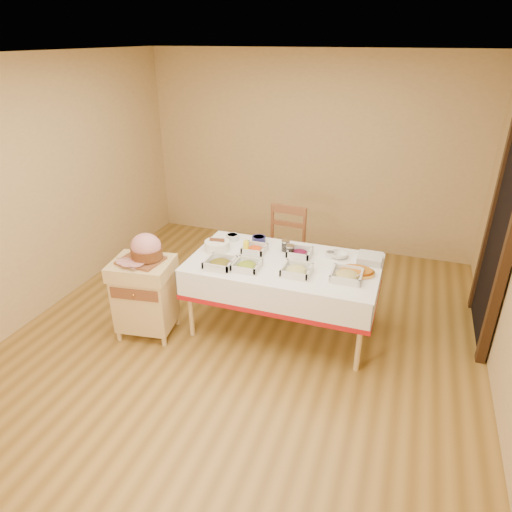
{
  "coord_description": "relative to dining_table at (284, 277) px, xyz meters",
  "views": [
    {
      "loc": [
        1.35,
        -3.5,
        2.73
      ],
      "look_at": [
        0.05,
        0.2,
        0.83
      ],
      "focal_mm": 32.0,
      "sensor_mm": 36.0,
      "label": 1
    }
  ],
  "objects": [
    {
      "name": "room_shell",
      "position": [
        -0.3,
        -0.3,
        0.7
      ],
      "size": [
        5.0,
        5.0,
        5.0
      ],
      "color": "olive",
      "rests_on": "ground"
    },
    {
      "name": "doorway",
      "position": [
        1.9,
        0.6,
        0.51
      ],
      "size": [
        0.09,
        1.1,
        2.2
      ],
      "color": "black",
      "rests_on": "ground"
    },
    {
      "name": "dining_table",
      "position": [
        0.0,
        0.0,
        0.0
      ],
      "size": [
        1.82,
        1.02,
        0.76
      ],
      "color": "#DFBD7A",
      "rests_on": "ground"
    },
    {
      "name": "butcher_cart",
      "position": [
        -1.26,
        -0.52,
        -0.14
      ],
      "size": [
        0.63,
        0.55,
        0.8
      ],
      "color": "#DFBD7A",
      "rests_on": "ground"
    },
    {
      "name": "dining_chair",
      "position": [
        -0.22,
        0.74,
        -0.08
      ],
      "size": [
        0.48,
        0.46,
        1.01
      ],
      "color": "brown",
      "rests_on": "ground"
    },
    {
      "name": "ham_on_board",
      "position": [
        -1.22,
        -0.49,
        0.32
      ],
      "size": [
        0.42,
        0.4,
        0.28
      ],
      "color": "brown",
      "rests_on": "butcher_cart"
    },
    {
      "name": "serving_dish_a",
      "position": [
        -0.54,
        -0.3,
        0.2
      ],
      "size": [
        0.27,
        0.26,
        0.11
      ],
      "color": "silver",
      "rests_on": "dining_table"
    },
    {
      "name": "serving_dish_b",
      "position": [
        -0.29,
        -0.25,
        0.19
      ],
      "size": [
        0.24,
        0.24,
        0.1
      ],
      "color": "silver",
      "rests_on": "dining_table"
    },
    {
      "name": "serving_dish_c",
      "position": [
        0.18,
        -0.19,
        0.2
      ],
      "size": [
        0.26,
        0.26,
        0.11
      ],
      "color": "silver",
      "rests_on": "dining_table"
    },
    {
      "name": "serving_dish_d",
      "position": [
        0.62,
        -0.13,
        0.2
      ],
      "size": [
        0.27,
        0.27,
        0.1
      ],
      "color": "silver",
      "rests_on": "dining_table"
    },
    {
      "name": "serving_dish_e",
      "position": [
        -0.34,
        0.11,
        0.19
      ],
      "size": [
        0.23,
        0.22,
        0.11
      ],
      "color": "silver",
      "rests_on": "dining_table"
    },
    {
      "name": "serving_dish_f",
      "position": [
        0.11,
        0.17,
        0.2
      ],
      "size": [
        0.24,
        0.23,
        0.11
      ],
      "color": "silver",
      "rests_on": "dining_table"
    },
    {
      "name": "small_bowl_left",
      "position": [
        -0.67,
        0.33,
        0.2
      ],
      "size": [
        0.13,
        0.13,
        0.06
      ],
      "color": "silver",
      "rests_on": "dining_table"
    },
    {
      "name": "small_bowl_mid",
      "position": [
        -0.38,
        0.36,
        0.2
      ],
      "size": [
        0.15,
        0.15,
        0.06
      ],
      "color": "#1B1C51",
      "rests_on": "dining_table"
    },
    {
      "name": "small_bowl_right",
      "position": [
        0.4,
        0.26,
        0.19
      ],
      "size": [
        0.1,
        0.1,
        0.05
      ],
      "color": "silver",
      "rests_on": "dining_table"
    },
    {
      "name": "bowl_white_imported",
      "position": [
        -0.02,
        0.31,
        0.18
      ],
      "size": [
        0.19,
        0.19,
        0.03
      ],
      "primitive_type": "imported",
      "rotation": [
        0.0,
        0.0,
        -0.41
      ],
      "color": "silver",
      "rests_on": "dining_table"
    },
    {
      "name": "bowl_small_imported",
      "position": [
        0.49,
        0.27,
        0.19
      ],
      "size": [
        0.19,
        0.19,
        0.05
      ],
      "primitive_type": "imported",
      "rotation": [
        0.0,
        0.0,
        -0.12
      ],
      "color": "silver",
      "rests_on": "dining_table"
    },
    {
      "name": "preserve_jar_left",
      "position": [
        -0.05,
        0.25,
        0.21
      ],
      "size": [
        0.09,
        0.09,
        0.11
      ],
      "color": "silver",
      "rests_on": "dining_table"
    },
    {
      "name": "preserve_jar_right",
      "position": [
        0.02,
        0.15,
        0.21
      ],
      "size": [
        0.09,
        0.09,
        0.11
      ],
      "color": "silver",
      "rests_on": "dining_table"
    },
    {
      "name": "mustard_bottle",
      "position": [
        -0.4,
        0.03,
        0.24
      ],
      "size": [
        0.06,
        0.06,
        0.18
      ],
      "color": "yellow",
      "rests_on": "dining_table"
    },
    {
      "name": "bread_basket",
      "position": [
        -0.72,
        0.05,
        0.21
      ],
      "size": [
        0.25,
        0.25,
        0.11
      ],
      "color": "white",
      "rests_on": "dining_table"
    },
    {
      "name": "plate_stack",
      "position": [
        0.78,
        0.28,
        0.2
      ],
      "size": [
        0.23,
        0.23,
        0.07
      ],
      "color": "silver",
      "rests_on": "dining_table"
    },
    {
      "name": "brass_platter",
      "position": [
        0.7,
        -0.0,
        0.18
      ],
      "size": [
        0.33,
        0.24,
        0.04
      ],
      "color": "gold",
      "rests_on": "dining_table"
    }
  ]
}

